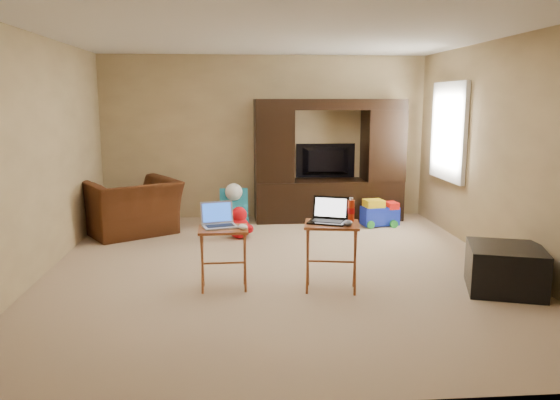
{
  "coord_description": "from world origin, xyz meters",
  "views": [
    {
      "loc": [
        -0.45,
        -5.76,
        1.82
      ],
      "look_at": [
        0.0,
        -0.2,
        0.8
      ],
      "focal_mm": 35.0,
      "sensor_mm": 36.0,
      "label": 1
    }
  ],
  "objects": [
    {
      "name": "tray_table_left",
      "position": [
        -0.58,
        -0.63,
        0.31
      ],
      "size": [
        0.48,
        0.39,
        0.61
      ],
      "primitive_type": "cube",
      "rotation": [
        0.0,
        0.0,
        0.03
      ],
      "color": "#9D5526",
      "rests_on": "floor"
    },
    {
      "name": "push_toy",
      "position": [
        1.64,
        1.93,
        0.2
      ],
      "size": [
        0.59,
        0.46,
        0.4
      ],
      "primitive_type": null,
      "rotation": [
        0.0,
        0.0,
        0.15
      ],
      "color": "#182DC7",
      "rests_on": "floor"
    },
    {
      "name": "child_rocker",
      "position": [
        -0.49,
        2.05,
        0.28
      ],
      "size": [
        0.42,
        0.48,
        0.55
      ],
      "primitive_type": null,
      "rotation": [
        0.0,
        0.0,
        0.02
      ],
      "color": "teal",
      "rests_on": "floor"
    },
    {
      "name": "laptop_left",
      "position": [
        -0.61,
        -0.6,
        0.73
      ],
      "size": [
        0.38,
        0.34,
        0.24
      ],
      "primitive_type": "cube",
      "rotation": [
        0.0,
        0.0,
        0.25
      ],
      "color": "#A3A3A7",
      "rests_on": "tray_table_left"
    },
    {
      "name": "wall_right",
      "position": [
        2.5,
        0.0,
        1.25
      ],
      "size": [
        0.0,
        5.5,
        5.5
      ],
      "primitive_type": "plane",
      "rotation": [
        1.57,
        0.0,
        -1.57
      ],
      "color": "tan",
      "rests_on": "ground"
    },
    {
      "name": "wall_back",
      "position": [
        0.0,
        2.75,
        1.25
      ],
      "size": [
        5.0,
        0.0,
        5.0
      ],
      "primitive_type": "plane",
      "rotation": [
        1.57,
        0.0,
        0.0
      ],
      "color": "tan",
      "rests_on": "ground"
    },
    {
      "name": "window_pane",
      "position": [
        2.48,
        1.55,
        1.4
      ],
      "size": [
        0.0,
        1.2,
        1.2
      ],
      "primitive_type": "plane",
      "rotation": [
        1.57,
        0.0,
        -1.57
      ],
      "color": "white",
      "rests_on": "ground"
    },
    {
      "name": "window_frame",
      "position": [
        2.46,
        1.55,
        1.4
      ],
      "size": [
        0.06,
        1.14,
        1.34
      ],
      "primitive_type": "cube",
      "color": "white",
      "rests_on": "ground"
    },
    {
      "name": "water_bottle",
      "position": [
        0.65,
        -0.67,
        0.77
      ],
      "size": [
        0.07,
        0.07,
        0.21
      ],
      "primitive_type": "cylinder",
      "color": "red",
      "rests_on": "tray_table_right"
    },
    {
      "name": "mouse_left",
      "position": [
        -0.39,
        -0.7,
        0.64
      ],
      "size": [
        0.12,
        0.15,
        0.05
      ],
      "primitive_type": "ellipsoid",
      "rotation": [
        0.0,
        0.0,
        0.4
      ],
      "color": "silver",
      "rests_on": "tray_table_left"
    },
    {
      "name": "television",
      "position": [
        0.96,
        2.66,
        0.88
      ],
      "size": [
        0.93,
        0.13,
        0.54
      ],
      "primitive_type": "imported",
      "rotation": [
        0.0,
        0.0,
        3.13
      ],
      "color": "black",
      "rests_on": "entertainment_center"
    },
    {
      "name": "ceiling",
      "position": [
        0.0,
        0.0,
        2.5
      ],
      "size": [
        5.5,
        5.5,
        0.0
      ],
      "primitive_type": "plane",
      "rotation": [
        3.14,
        0.0,
        0.0
      ],
      "color": "silver",
      "rests_on": "ground"
    },
    {
      "name": "entertainment_center",
      "position": [
        0.96,
        2.44,
        0.92
      ],
      "size": [
        2.26,
        0.62,
        1.84
      ],
      "primitive_type": "cube",
      "rotation": [
        0.0,
        0.0,
        0.02
      ],
      "color": "black",
      "rests_on": "floor"
    },
    {
      "name": "laptop_right",
      "position": [
        0.41,
        -0.73,
        0.79
      ],
      "size": [
        0.43,
        0.4,
        0.24
      ],
      "primitive_type": "cube",
      "rotation": [
        0.0,
        0.0,
        -0.39
      ],
      "color": "black",
      "rests_on": "tray_table_right"
    },
    {
      "name": "wall_front",
      "position": [
        0.0,
        -2.75,
        1.25
      ],
      "size": [
        5.0,
        0.0,
        5.0
      ],
      "primitive_type": "plane",
      "rotation": [
        -1.57,
        0.0,
        0.0
      ],
      "color": "tan",
      "rests_on": "ground"
    },
    {
      "name": "recliner",
      "position": [
        -1.89,
        1.72,
        0.38
      ],
      "size": [
        1.51,
        1.47,
        0.75
      ],
      "primitive_type": "imported",
      "rotation": [
        0.0,
        0.0,
        3.7
      ],
      "color": "#461F0F",
      "rests_on": "floor"
    },
    {
      "name": "tray_table_right",
      "position": [
        0.45,
        -0.75,
        0.33
      ],
      "size": [
        0.58,
        0.49,
        0.67
      ],
      "primitive_type": "cube",
      "rotation": [
        0.0,
        0.0,
        -0.17
      ],
      "color": "brown",
      "rests_on": "floor"
    },
    {
      "name": "floor",
      "position": [
        0.0,
        0.0,
        0.0
      ],
      "size": [
        5.5,
        5.5,
        0.0
      ],
      "primitive_type": "plane",
      "color": "tan",
      "rests_on": "ground"
    },
    {
      "name": "ottoman",
      "position": [
        2.13,
        -0.89,
        0.22
      ],
      "size": [
        0.86,
        0.86,
        0.44
      ],
      "primitive_type": "cube",
      "rotation": [
        0.0,
        0.0,
        -0.32
      ],
      "color": "black",
      "rests_on": "floor"
    },
    {
      "name": "wall_left",
      "position": [
        -2.5,
        0.0,
        1.25
      ],
      "size": [
        0.0,
        5.5,
        5.5
      ],
      "primitive_type": "plane",
      "rotation": [
        1.57,
        0.0,
        1.57
      ],
      "color": "tan",
      "rests_on": "ground"
    },
    {
      "name": "plush_toy",
      "position": [
        -0.42,
        1.36,
        0.22
      ],
      "size": [
        0.39,
        0.33,
        0.43
      ],
      "primitive_type": null,
      "color": "red",
      "rests_on": "floor"
    },
    {
      "name": "mouse_right",
      "position": [
        0.58,
        -0.87,
        0.7
      ],
      "size": [
        0.12,
        0.15,
        0.06
      ],
      "primitive_type": "ellipsoid",
      "rotation": [
        0.0,
        0.0,
        -0.24
      ],
      "color": "#3C3D41",
      "rests_on": "tray_table_right"
    }
  ]
}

